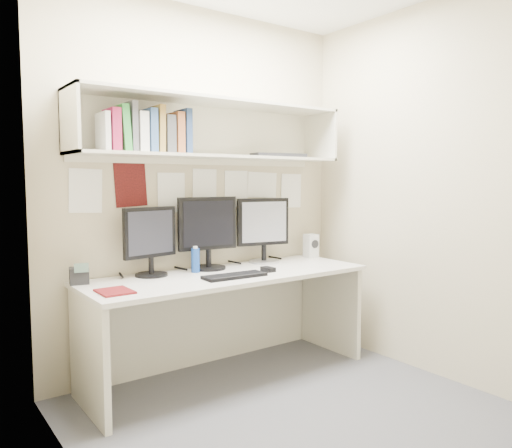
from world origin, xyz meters
TOP-DOWN VIEW (x-y plane):
  - floor at (0.00, 0.00)m, footprint 2.40×2.00m
  - wall_back at (0.00, 1.00)m, footprint 2.40×0.02m
  - wall_front at (0.00, -1.00)m, footprint 2.40×0.02m
  - wall_left at (-1.20, 0.00)m, footprint 0.02×2.00m
  - wall_right at (1.20, 0.00)m, footprint 0.02×2.00m
  - desk at (0.00, 0.65)m, footprint 2.00×0.70m
  - overhead_hutch at (0.00, 0.86)m, footprint 2.00×0.38m
  - pinned_papers at (0.00, 0.99)m, footprint 1.92×0.01m
  - monitor_left at (-0.47, 0.87)m, footprint 0.39×0.22m
  - monitor_center at (-0.03, 0.87)m, footprint 0.45×0.24m
  - monitor_right at (0.47, 0.87)m, footprint 0.43×0.24m
  - keyboard at (-0.05, 0.49)m, footprint 0.43×0.17m
  - mouse at (0.26, 0.53)m, footprint 0.06×0.10m
  - speaker at (0.94, 0.84)m, footprint 0.10×0.11m
  - blue_bottle at (-0.17, 0.80)m, footprint 0.06×0.06m
  - maroon_notebook at (-0.85, 0.52)m, footprint 0.18×0.22m
  - desk_phone at (-0.94, 0.88)m, footprint 0.13×0.12m
  - book_stack at (-0.52, 0.80)m, footprint 0.58×0.19m
  - hutch_tray at (0.54, 0.77)m, footprint 0.43×0.23m

SIDE VIEW (x-z plane):
  - floor at x=0.00m, z-range -0.01..0.01m
  - desk at x=0.00m, z-range 0.00..0.73m
  - maroon_notebook at x=-0.85m, z-range 0.73..0.74m
  - keyboard at x=-0.05m, z-range 0.73..0.75m
  - mouse at x=0.26m, z-range 0.73..0.76m
  - desk_phone at x=-0.94m, z-range 0.72..0.85m
  - blue_bottle at x=-0.17m, z-range 0.73..0.91m
  - speaker at x=0.94m, z-range 0.73..0.92m
  - monitor_left at x=-0.47m, z-range 0.75..1.21m
  - monitor_right at x=0.47m, z-range 0.75..1.25m
  - monitor_center at x=-0.03m, z-range 0.75..1.27m
  - pinned_papers at x=0.00m, z-range 1.01..1.49m
  - wall_back at x=0.00m, z-range 0.00..2.60m
  - wall_front at x=0.00m, z-range 0.00..2.60m
  - wall_left at x=-1.20m, z-range 0.00..2.60m
  - wall_right at x=1.20m, z-range 0.00..2.60m
  - hutch_tray at x=0.54m, z-range 1.54..1.57m
  - book_stack at x=-0.52m, z-range 1.52..1.83m
  - overhead_hutch at x=0.00m, z-range 1.52..1.92m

